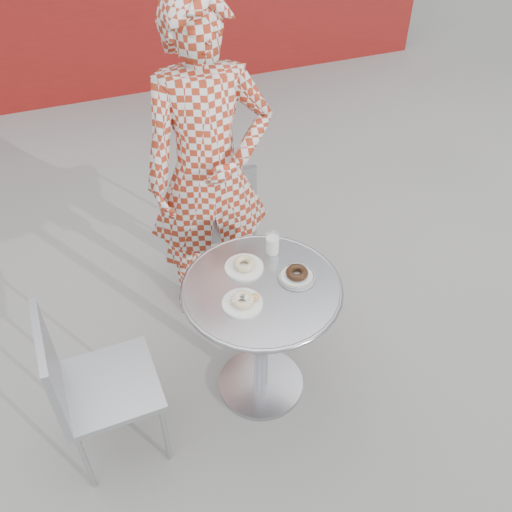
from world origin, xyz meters
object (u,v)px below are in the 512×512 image
object	(u,v)px
bistro_table	(261,314)
chair_far	(212,243)
seated_person	(209,173)
milk_cup	(272,244)
chair_left	(113,409)
plate_checker	(297,275)
plate_far	(244,266)
plate_near	(243,301)

from	to	relation	value
bistro_table	chair_far	world-z (taller)	chair_far
seated_person	chair_far	bearing A→B (deg)	81.03
chair_far	milk_cup	size ratio (longest dim) A/B	8.63
chair_left	plate_checker	world-z (taller)	chair_left
chair_far	plate_checker	size ratio (longest dim) A/B	5.12
chair_left	plate_far	bearing A→B (deg)	-75.64
bistro_table	plate_checker	size ratio (longest dim) A/B	4.17
seated_person	milk_cup	bearing A→B (deg)	-68.93
plate_far	plate_checker	world-z (taller)	same
plate_far	plate_checker	xyz separation A→B (m)	(0.20, -0.14, -0.00)
milk_cup	chair_left	bearing A→B (deg)	-163.14
bistro_table	plate_checker	bearing A→B (deg)	0.85
chair_far	seated_person	bearing A→B (deg)	79.20
bistro_table	plate_near	xyz separation A→B (m)	(-0.11, -0.07, 0.20)
plate_checker	plate_far	bearing A→B (deg)	145.54
plate_far	bistro_table	bearing A→B (deg)	-77.05
seated_person	milk_cup	size ratio (longest dim) A/B	17.26
chair_far	chair_left	xyz separation A→B (m)	(-0.76, -0.94, -0.01)
seated_person	plate_far	world-z (taller)	seated_person
bistro_table	milk_cup	distance (m)	0.33
plate_far	seated_person	bearing A→B (deg)	89.05
plate_far	milk_cup	bearing A→B (deg)	19.65
seated_person	plate_far	size ratio (longest dim) A/B	10.17
chair_far	milk_cup	bearing A→B (deg)	101.49
bistro_table	seated_person	world-z (taller)	seated_person
plate_checker	milk_cup	world-z (taller)	milk_cup
chair_left	plate_near	size ratio (longest dim) A/B	4.97
chair_left	milk_cup	distance (m)	1.05
chair_far	plate_checker	distance (m)	1.00
chair_left	plate_near	distance (m)	0.80
milk_cup	chair_far	bearing A→B (deg)	99.36
chair_far	plate_near	bearing A→B (deg)	84.30
bistro_table	chair_left	distance (m)	0.80
seated_person	plate_far	xyz separation A→B (m)	(-0.01, -0.55, -0.15)
milk_cup	plate_checker	bearing A→B (deg)	-78.41
chair_left	plate_near	xyz separation A→B (m)	(0.63, -0.00, 0.48)
plate_checker	milk_cup	xyz separation A→B (m)	(-0.04, 0.20, 0.03)
bistro_table	chair_left	xyz separation A→B (m)	(-0.74, -0.07, -0.29)
chair_left	plate_far	size ratio (longest dim) A/B	4.90
chair_left	seated_person	size ratio (longest dim) A/B	0.48
chair_left	plate_checker	distance (m)	1.03
bistro_table	milk_cup	world-z (taller)	milk_cup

